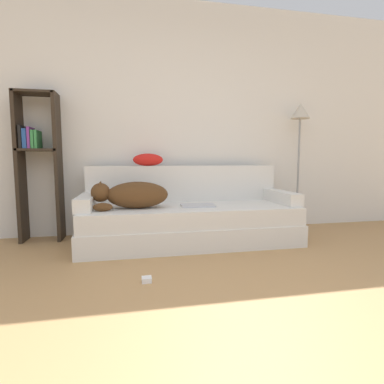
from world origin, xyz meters
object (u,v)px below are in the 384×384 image
at_px(dog, 132,195).
at_px(throw_pillow, 148,160).
at_px(floor_lamp, 300,132).
at_px(bookshelf, 38,158).
at_px(couch, 190,224).
at_px(laptop, 198,205).
at_px(power_adapter, 147,280).

bearing_deg(dog, throw_pillow, 66.44).
bearing_deg(floor_lamp, bookshelf, 179.12).
relative_size(throw_pillow, floor_lamp, 0.21).
xyz_separation_m(bookshelf, floor_lamp, (2.99, -0.05, 0.32)).
bearing_deg(couch, bookshelf, 165.39).
relative_size(dog, floor_lamp, 0.47).
height_order(laptop, bookshelf, bookshelf).
height_order(couch, throw_pillow, throw_pillow).
bearing_deg(dog, couch, 7.45).
distance_m(dog, bookshelf, 1.13).
relative_size(couch, bookshelf, 1.41).
xyz_separation_m(couch, bookshelf, (-1.55, 0.40, 0.69)).
height_order(dog, laptop, dog).
bearing_deg(laptop, bookshelf, 166.70).
bearing_deg(bookshelf, couch, -14.61).
bearing_deg(floor_lamp, dog, -167.88).
height_order(floor_lamp, power_adapter, floor_lamp).
distance_m(couch, laptop, 0.23).
bearing_deg(dog, bookshelf, 153.40).
distance_m(laptop, floor_lamp, 1.65).
relative_size(laptop, power_adapter, 5.03).
relative_size(floor_lamp, power_adapter, 22.35).
height_order(bookshelf, floor_lamp, bookshelf).
bearing_deg(floor_lamp, power_adapter, -145.95).
bearing_deg(throw_pillow, bookshelf, 176.77).
relative_size(bookshelf, floor_lamp, 1.01).
height_order(dog, throw_pillow, throw_pillow).
distance_m(dog, floor_lamp, 2.19).
xyz_separation_m(couch, power_adapter, (-0.50, -0.96, -0.18)).
height_order(couch, bookshelf, bookshelf).
bearing_deg(bookshelf, throw_pillow, -3.23).
bearing_deg(bookshelf, laptop, -16.39).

